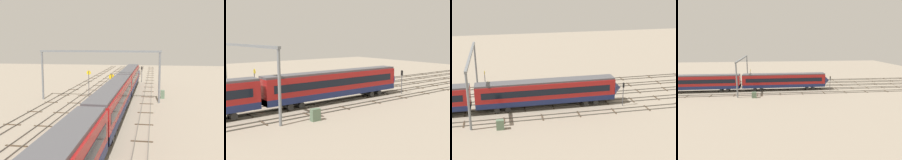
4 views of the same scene
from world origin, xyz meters
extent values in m
plane|color=gray|center=(0.00, 0.00, 0.00)|extent=(145.15, 145.15, 0.00)
cube|color=#59544C|center=(0.00, -9.12, 0.08)|extent=(129.15, 0.07, 0.16)
cube|color=#59544C|center=(0.00, -7.69, 0.08)|extent=(129.15, 0.07, 0.16)
cube|color=#473828|center=(-12.30, -8.41, 0.04)|extent=(0.24, 2.40, 0.08)
cube|color=#473828|center=(-6.15, -8.41, 0.04)|extent=(0.24, 2.40, 0.08)
cube|color=#473828|center=(0.00, -8.41, 0.04)|extent=(0.24, 2.40, 0.08)
cube|color=#473828|center=(6.15, -8.41, 0.04)|extent=(0.24, 2.40, 0.08)
cube|color=#473828|center=(12.30, -8.41, 0.04)|extent=(0.24, 2.40, 0.08)
cube|color=#473828|center=(18.45, -8.41, 0.04)|extent=(0.24, 2.40, 0.08)
cube|color=#59544C|center=(0.00, -4.92, 0.08)|extent=(129.15, 0.07, 0.16)
cube|color=#59544C|center=(0.00, -3.49, 0.08)|extent=(129.15, 0.07, 0.16)
cube|color=#473828|center=(-12.42, -4.20, 0.04)|extent=(0.24, 2.40, 0.08)
cube|color=#473828|center=(-7.45, -4.20, 0.04)|extent=(0.24, 2.40, 0.08)
cube|color=#473828|center=(-2.48, -4.20, 0.04)|extent=(0.24, 2.40, 0.08)
cube|color=#473828|center=(2.48, -4.20, 0.04)|extent=(0.24, 2.40, 0.08)
cube|color=#473828|center=(7.45, -4.20, 0.04)|extent=(0.24, 2.40, 0.08)
cube|color=#473828|center=(12.42, -4.20, 0.04)|extent=(0.24, 2.40, 0.08)
cube|color=#473828|center=(17.39, -4.20, 0.04)|extent=(0.24, 2.40, 0.08)
cube|color=#473828|center=(22.35, -4.20, 0.04)|extent=(0.24, 2.40, 0.08)
cube|color=#59544C|center=(0.00, -0.72, 0.08)|extent=(129.15, 0.07, 0.16)
cube|color=#59544C|center=(0.00, 0.72, 0.08)|extent=(129.15, 0.07, 0.16)
cube|color=#473828|center=(-14.68, 0.00, 0.04)|extent=(0.24, 2.40, 0.08)
cube|color=#473828|center=(-8.81, 0.00, 0.04)|extent=(0.24, 2.40, 0.08)
cube|color=#473828|center=(-2.94, 0.00, 0.04)|extent=(0.24, 2.40, 0.08)
cube|color=#473828|center=(2.94, 0.00, 0.04)|extent=(0.24, 2.40, 0.08)
cube|color=#473828|center=(8.81, 0.00, 0.04)|extent=(0.24, 2.40, 0.08)
cube|color=#473828|center=(14.68, 0.00, 0.04)|extent=(0.24, 2.40, 0.08)
cube|color=#473828|center=(20.55, 0.00, 0.04)|extent=(0.24, 2.40, 0.08)
cube|color=#473828|center=(26.42, 0.00, 0.04)|extent=(0.24, 2.40, 0.08)
cube|color=#59544C|center=(0.00, 3.49, 0.08)|extent=(129.15, 0.07, 0.16)
cube|color=#59544C|center=(0.00, 4.92, 0.08)|extent=(129.15, 0.07, 0.16)
cube|color=#473828|center=(-13.59, 4.20, 0.04)|extent=(0.24, 2.40, 0.08)
cube|color=#473828|center=(-6.80, 4.20, 0.04)|extent=(0.24, 2.40, 0.08)
cube|color=#473828|center=(0.00, 4.20, 0.04)|extent=(0.24, 2.40, 0.08)
cube|color=#473828|center=(6.80, 4.20, 0.04)|extent=(0.24, 2.40, 0.08)
cube|color=#473828|center=(13.59, 4.20, 0.04)|extent=(0.24, 2.40, 0.08)
cube|color=#473828|center=(20.39, 4.20, 0.04)|extent=(0.24, 2.40, 0.08)
cube|color=#473828|center=(27.19, 4.20, 0.04)|extent=(0.24, 2.40, 0.08)
cube|color=#59544C|center=(0.00, 7.69, 0.08)|extent=(129.15, 0.07, 0.16)
cube|color=#59544C|center=(0.00, 9.12, 0.08)|extent=(129.15, 0.07, 0.16)
cube|color=#473828|center=(-13.59, 8.41, 0.04)|extent=(0.24, 2.40, 0.08)
cube|color=#473828|center=(-6.80, 8.41, 0.04)|extent=(0.24, 2.40, 0.08)
cube|color=#473828|center=(0.00, 8.41, 0.04)|extent=(0.24, 2.40, 0.08)
cube|color=#473828|center=(6.80, 8.41, 0.04)|extent=(0.24, 2.40, 0.08)
cube|color=#473828|center=(13.59, 8.41, 0.04)|extent=(0.24, 2.40, 0.08)
cube|color=#473828|center=(20.39, 8.41, 0.04)|extent=(0.24, 2.40, 0.08)
cube|color=#473828|center=(27.19, 8.41, 0.04)|extent=(0.24, 2.40, 0.08)
cube|color=#473828|center=(33.99, 8.41, 0.04)|extent=(0.24, 2.40, 0.08)
cube|color=maroon|center=(1.43, -4.20, 2.86)|extent=(24.00, 2.90, 3.60)
cube|color=navy|center=(1.43, -4.20, 1.51)|extent=(24.00, 2.94, 0.90)
cube|color=#4C4C51|center=(1.43, -4.20, 4.81)|extent=(24.00, 2.50, 0.30)
cube|color=black|center=(1.43, -5.66, 3.29)|extent=(22.00, 0.04, 1.10)
cube|color=black|center=(1.43, -2.74, 3.29)|extent=(22.00, 0.04, 1.10)
cylinder|color=black|center=(-7.15, -4.20, 0.61)|extent=(0.90, 2.70, 0.90)
cylinder|color=black|center=(-5.35, -4.20, 0.61)|extent=(0.90, 2.70, 0.90)
cylinder|color=black|center=(8.21, -4.20, 0.61)|extent=(0.90, 2.70, 0.90)
cylinder|color=black|center=(10.01, -4.20, 0.61)|extent=(0.90, 2.70, 0.90)
cone|color=navy|center=(14.23, -4.20, 2.68)|extent=(1.60, 3.24, 3.24)
cylinder|color=slate|center=(-11.08, -10.53, 4.42)|extent=(0.36, 0.36, 8.84)
cylinder|color=slate|center=(-11.08, 10.90, 4.42)|extent=(0.36, 0.36, 8.84)
cube|color=slate|center=(-11.08, 0.18, 9.02)|extent=(0.40, 22.03, 0.35)
cylinder|color=#4C4C51|center=(-8.42, -1.68, 2.31)|extent=(0.12, 0.12, 4.63)
cylinder|color=yellow|center=(-8.38, -1.68, 4.15)|extent=(0.05, 1.06, 1.06)
cube|color=black|center=(-8.35, -1.68, 4.15)|extent=(0.02, 0.48, 0.12)
cylinder|color=#4C4C51|center=(-9.08, 2.59, 2.65)|extent=(0.12, 0.12, 5.31)
cylinder|color=yellow|center=(-9.04, 2.59, 4.94)|extent=(0.05, 0.81, 0.81)
cube|color=black|center=(-9.01, 2.59, 4.94)|extent=(0.02, 0.36, 0.12)
cylinder|color=#4C4C51|center=(14.68, -6.36, 1.69)|extent=(0.14, 0.14, 3.37)
cube|color=black|center=(14.68, -6.36, 3.82)|extent=(0.20, 0.32, 0.90)
sphere|color=yellow|center=(14.79, -6.36, 4.02)|extent=(0.20, 0.20, 0.20)
sphere|color=#262626|center=(14.79, -6.36, 3.62)|extent=(0.20, 0.20, 0.20)
cube|color=#597259|center=(-6.78, -11.27, 0.77)|extent=(1.15, 0.74, 1.53)
cube|color=#333333|center=(-6.20, -11.27, 1.00)|extent=(0.02, 0.52, 0.24)
camera|label=1|loc=(-58.84, -9.49, 10.41)|focal=43.73mm
camera|label=2|loc=(-24.94, -40.20, 10.22)|focal=45.94mm
camera|label=3|loc=(-6.46, -55.62, 21.87)|focal=51.19mm
camera|label=4|loc=(-2.17, -57.95, 14.50)|focal=29.94mm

